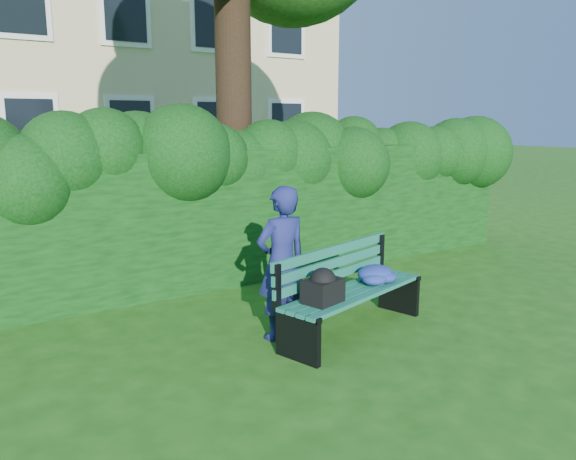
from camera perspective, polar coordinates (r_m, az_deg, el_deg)
ground at (r=6.20m, az=3.06°, el=-9.56°), size 80.00×80.00×0.00m
hedge at (r=7.79m, az=-6.41°, el=1.55°), size 10.00×1.00×1.80m
park_bench at (r=5.87m, az=6.49°, el=-5.69°), size 1.97×1.04×0.89m
man_reading at (r=5.61m, az=-0.64°, el=-3.41°), size 0.58×0.39×1.56m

